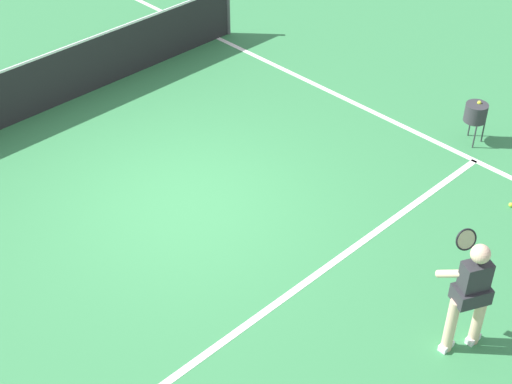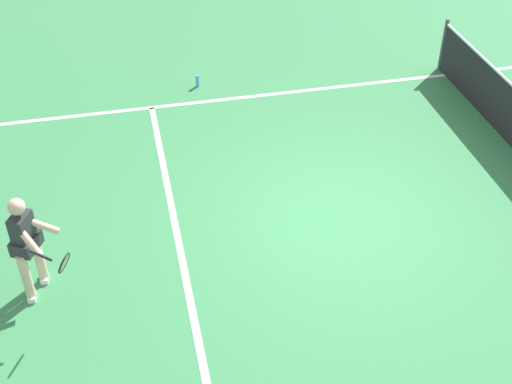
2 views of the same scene
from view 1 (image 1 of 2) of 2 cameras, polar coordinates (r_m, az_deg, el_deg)
The scene contains 7 objects.
ground_plane at distance 11.35m, azimuth -5.16°, elevation -0.76°, with size 23.91×23.91×0.00m, color #38844C.
service_line_marking at distance 10.04m, azimuth 3.66°, elevation -6.72°, with size 7.90×0.10×0.01m, color white.
sideline_right_marking at distance 13.70m, azimuth 7.62°, elevation 6.40°, with size 0.10×16.40×0.01m, color white.
court_net at distance 13.71m, azimuth -15.38°, elevation 7.81°, with size 8.58×0.08×1.10m.
tennis_player at distance 9.04m, azimuth 15.60°, elevation -7.10°, with size 1.04×0.83×1.55m.
tennis_ball_near at distance 11.81m, azimuth 18.35°, elevation -0.90°, with size 0.07×0.07×0.07m, color #D1E533.
ball_hopper at distance 12.82m, azimuth 15.97°, elevation 5.66°, with size 0.36×0.36×0.74m.
Camera 1 is at (-5.49, -7.08, 6.97)m, focal length 54.02 mm.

